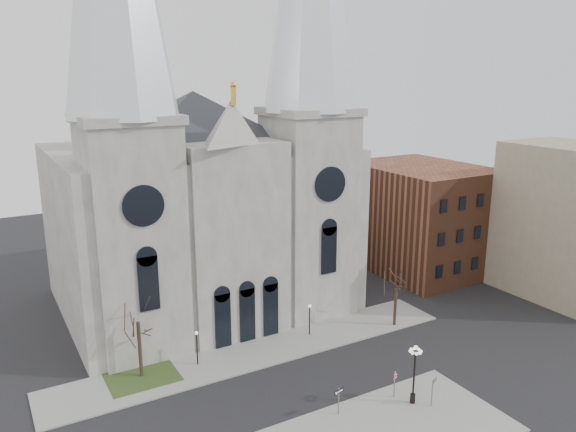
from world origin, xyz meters
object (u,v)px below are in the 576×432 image
stop_sign (395,379)px  one_way_sign (339,397)px  street_name_sign (433,390)px  globe_lamp (415,367)px

stop_sign → one_way_sign: 5.33m
one_way_sign → street_name_sign: (7.12, -2.77, -0.14)m
globe_lamp → one_way_sign: bearing=164.6°
stop_sign → street_name_sign: bearing=-71.2°
globe_lamp → street_name_sign: bearing=-46.7°
globe_lamp → street_name_sign: size_ratio=2.13×
one_way_sign → street_name_sign: street_name_sign is taller
stop_sign → street_name_sign: (1.80, -2.48, -0.27)m
stop_sign → globe_lamp: bearing=-78.2°
stop_sign → globe_lamp: size_ratio=0.46×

